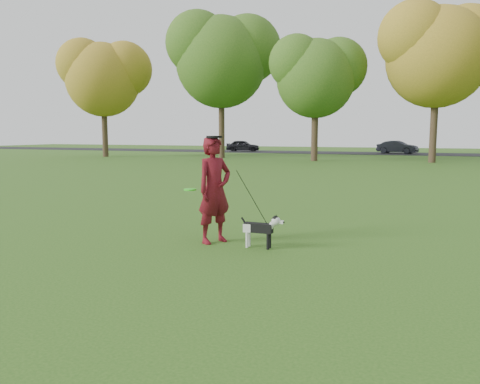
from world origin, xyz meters
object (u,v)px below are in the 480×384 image
at_px(car_left, 243,146).
at_px(car_mid, 397,147).
at_px(dog, 262,227).
at_px(man, 214,190).

distance_m(car_left, car_mid, 16.18).
bearing_deg(car_left, dog, -168.71).
bearing_deg(man, car_mid, 26.51).
xyz_separation_m(man, car_mid, (1.35, 40.54, -0.34)).
xyz_separation_m(man, dog, (0.96, -0.11, -0.61)).
height_order(man, car_mid, man).
height_order(man, dog, man).
height_order(man, car_left, man).
xyz_separation_m(dog, car_left, (-15.79, 40.65, 0.26)).
relative_size(man, car_left, 0.54).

